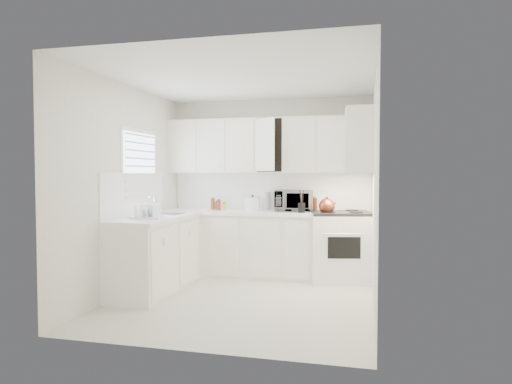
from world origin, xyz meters
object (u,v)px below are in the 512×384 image
(stove, at_px, (341,237))
(utensil_crock, at_px, (301,201))
(tea_kettle, at_px, (327,205))
(microwave, at_px, (293,198))
(dish_rack, at_px, (147,210))
(rice_cooker, at_px, (253,203))

(stove, xyz_separation_m, utensil_crock, (-0.53, -0.13, 0.50))
(tea_kettle, xyz_separation_m, microwave, (-0.51, 0.31, 0.07))
(stove, distance_m, dish_rack, 2.66)
(stove, relative_size, tea_kettle, 4.58)
(rice_cooker, distance_m, utensil_crock, 0.77)
(rice_cooker, xyz_separation_m, dish_rack, (-0.97, -1.40, -0.01))
(microwave, distance_m, utensil_crock, 0.32)
(dish_rack, bearing_deg, stove, 25.38)
(tea_kettle, distance_m, utensil_crock, 0.35)
(stove, bearing_deg, rice_cooker, 166.47)
(tea_kettle, bearing_deg, utensil_crock, -170.96)
(stove, relative_size, utensil_crock, 3.78)
(stove, xyz_separation_m, dish_rack, (-2.25, -1.35, 0.43))
(tea_kettle, relative_size, dish_rack, 0.73)
(rice_cooker, height_order, dish_rack, rice_cooker)
(rice_cooker, height_order, utensil_crock, utensil_crock)
(microwave, bearing_deg, rice_cooker, 178.08)
(tea_kettle, height_order, utensil_crock, utensil_crock)
(microwave, height_order, utensil_crock, microwave)
(rice_cooker, relative_size, utensil_crock, 0.70)
(stove, bearing_deg, microwave, 156.63)
(stove, distance_m, rice_cooker, 1.35)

